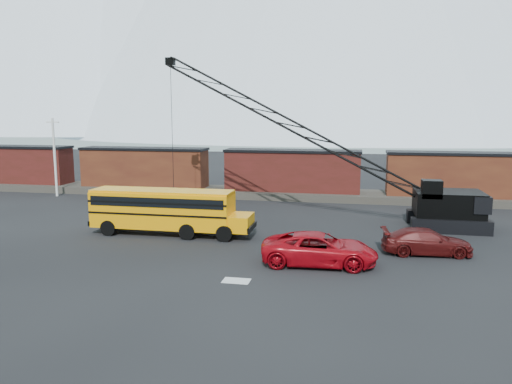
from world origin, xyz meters
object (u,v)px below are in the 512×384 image
at_px(red_pickup, 319,249).
at_px(maroon_suv, 427,242).
at_px(school_bus, 167,210).
at_px(crawler_crane, 314,137).

xyz_separation_m(red_pickup, maroon_suv, (6.24, 3.43, -0.13)).
height_order(school_bus, crawler_crane, crawler_crane).
height_order(red_pickup, crawler_crane, crawler_crane).
distance_m(maroon_suv, crawler_crane, 12.32).
bearing_deg(maroon_suv, red_pickup, 113.60).
bearing_deg(red_pickup, maroon_suv, -63.72).
bearing_deg(crawler_crane, red_pickup, -83.09).
bearing_deg(maroon_suv, crawler_crane, 39.34).
relative_size(red_pickup, maroon_suv, 1.22).
bearing_deg(red_pickup, school_bus, 63.28).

